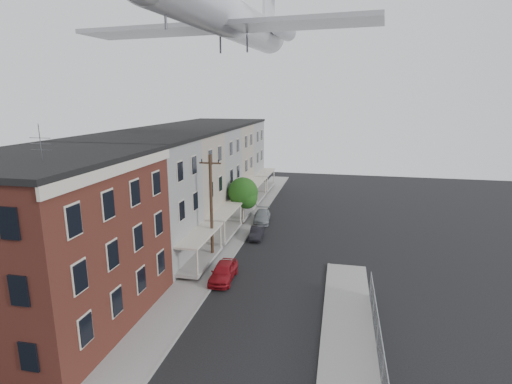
{
  "coord_description": "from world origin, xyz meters",
  "views": [
    {
      "loc": [
        4.58,
        -12.11,
        13.36
      ],
      "look_at": [
        0.46,
        7.22,
        8.71
      ],
      "focal_mm": 28.0,
      "sensor_mm": 36.0,
      "label": 1
    }
  ],
  "objects_px": {
    "utility_pole": "(211,207)",
    "car_mid": "(257,233)",
    "airplane": "(232,18)",
    "street_tree": "(244,194)",
    "car_far": "(262,216)",
    "car_near": "(223,272)"
  },
  "relations": [
    {
      "from": "utility_pole",
      "to": "airplane",
      "type": "bearing_deg",
      "value": 65.19
    },
    {
      "from": "car_near",
      "to": "car_far",
      "type": "bearing_deg",
      "value": 88.08
    },
    {
      "from": "street_tree",
      "to": "car_mid",
      "type": "xyz_separation_m",
      "value": [
        2.2,
        -3.82,
        -2.89
      ]
    },
    {
      "from": "street_tree",
      "to": "airplane",
      "type": "relative_size",
      "value": 0.19
    },
    {
      "from": "car_mid",
      "to": "car_far",
      "type": "distance_m",
      "value": 5.32
    },
    {
      "from": "street_tree",
      "to": "car_far",
      "type": "distance_m",
      "value": 3.6
    },
    {
      "from": "car_mid",
      "to": "airplane",
      "type": "height_order",
      "value": "airplane"
    },
    {
      "from": "utility_pole",
      "to": "car_near",
      "type": "bearing_deg",
      "value": -60.27
    },
    {
      "from": "utility_pole",
      "to": "car_far",
      "type": "bearing_deg",
      "value": 80.05
    },
    {
      "from": "utility_pole",
      "to": "car_near",
      "type": "height_order",
      "value": "utility_pole"
    },
    {
      "from": "car_mid",
      "to": "utility_pole",
      "type": "bearing_deg",
      "value": -117.07
    },
    {
      "from": "utility_pole",
      "to": "car_near",
      "type": "xyz_separation_m",
      "value": [
        2.0,
        -3.5,
        -3.99
      ]
    },
    {
      "from": "car_far",
      "to": "utility_pole",
      "type": "bearing_deg",
      "value": -106.87
    },
    {
      "from": "car_mid",
      "to": "car_near",
      "type": "bearing_deg",
      "value": -97.72
    },
    {
      "from": "utility_pole",
      "to": "car_mid",
      "type": "relative_size",
      "value": 2.64
    },
    {
      "from": "utility_pole",
      "to": "airplane",
      "type": "relative_size",
      "value": 0.33
    },
    {
      "from": "street_tree",
      "to": "car_far",
      "type": "bearing_deg",
      "value": 41.34
    },
    {
      "from": "car_near",
      "to": "airplane",
      "type": "distance_m",
      "value": 19.84
    },
    {
      "from": "street_tree",
      "to": "car_far",
      "type": "xyz_separation_m",
      "value": [
        1.67,
        1.47,
        -2.83
      ]
    },
    {
      "from": "car_mid",
      "to": "street_tree",
      "type": "bearing_deg",
      "value": 115.29
    },
    {
      "from": "street_tree",
      "to": "airplane",
      "type": "bearing_deg",
      "value": -83.0
    },
    {
      "from": "street_tree",
      "to": "car_mid",
      "type": "bearing_deg",
      "value": -60.1
    }
  ]
}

